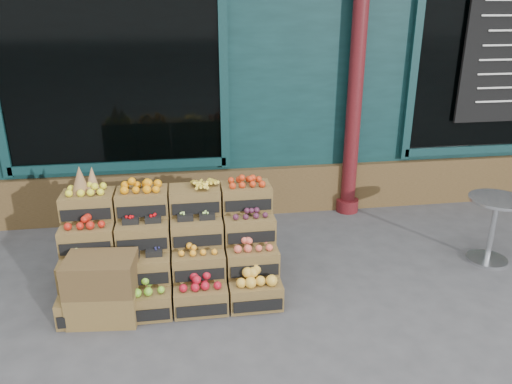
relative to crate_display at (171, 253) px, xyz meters
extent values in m
plane|color=#3E3E41|center=(1.02, -0.51, -0.37)|extent=(60.00, 60.00, 0.00)
cube|color=#0C2A2B|center=(1.02, 4.69, 2.03)|extent=(12.00, 6.00, 4.80)
cube|color=#0C2A2B|center=(1.02, 1.74, 1.13)|extent=(12.00, 0.12, 3.00)
cube|color=#4D391F|center=(1.02, 1.67, -0.07)|extent=(12.00, 0.18, 0.60)
cube|color=black|center=(-0.58, 1.67, 1.38)|extent=(2.40, 0.06, 2.00)
cube|color=black|center=(4.22, 1.67, 1.38)|extent=(2.40, 0.06, 2.00)
cylinder|color=#4F1216|center=(2.22, 1.54, 1.23)|extent=(0.18, 0.18, 3.20)
cube|color=black|center=(4.22, 1.59, 1.53)|extent=(1.30, 0.04, 1.60)
cube|color=brown|center=(-0.72, -0.38, -0.25)|extent=(0.46, 0.32, 0.23)
cube|color=black|center=(-0.72, -0.55, -0.27)|extent=(0.43, 0.02, 0.10)
cube|color=yellow|center=(-0.72, -0.38, -0.10)|extent=(0.37, 0.24, 0.07)
cube|color=brown|center=(-0.24, -0.38, -0.25)|extent=(0.46, 0.32, 0.23)
cube|color=black|center=(-0.24, -0.55, -0.27)|extent=(0.43, 0.02, 0.10)
cube|color=#6EB028|center=(-0.24, -0.38, -0.10)|extent=(0.37, 0.24, 0.08)
cube|color=brown|center=(0.24, -0.39, -0.25)|extent=(0.46, 0.32, 0.23)
cube|color=black|center=(0.24, -0.56, -0.27)|extent=(0.43, 0.02, 0.10)
cube|color=#A1101F|center=(0.24, -0.39, -0.09)|extent=(0.37, 0.24, 0.09)
cube|color=brown|center=(0.72, -0.39, -0.25)|extent=(0.46, 0.32, 0.23)
cube|color=black|center=(0.72, -0.56, -0.27)|extent=(0.43, 0.02, 0.10)
cube|color=gold|center=(0.72, -0.39, -0.08)|extent=(0.37, 0.24, 0.11)
cube|color=brown|center=(-0.72, -0.19, -0.02)|extent=(0.46, 0.32, 0.23)
cube|color=black|center=(-0.72, -0.36, -0.04)|extent=(0.43, 0.02, 0.10)
cube|color=#9F9547|center=(-0.72, -0.19, 0.13)|extent=(0.37, 0.24, 0.08)
cube|color=brown|center=(-0.24, -0.19, -0.02)|extent=(0.46, 0.32, 0.23)
cube|color=black|center=(-0.24, -0.36, -0.04)|extent=(0.43, 0.02, 0.10)
cube|color=#1D1E4F|center=(-0.24, -0.19, 0.11)|extent=(0.37, 0.24, 0.03)
cube|color=brown|center=(0.24, -0.19, -0.02)|extent=(0.46, 0.32, 0.23)
cube|color=black|center=(0.24, -0.36, -0.04)|extent=(0.43, 0.02, 0.10)
cube|color=orange|center=(0.24, -0.19, 0.13)|extent=(0.37, 0.24, 0.06)
cube|color=brown|center=(0.72, -0.19, -0.02)|extent=(0.46, 0.32, 0.23)
cube|color=black|center=(0.72, -0.36, -0.04)|extent=(0.43, 0.02, 0.10)
cube|color=#E05944|center=(0.72, -0.19, 0.13)|extent=(0.37, 0.24, 0.07)
cube|color=brown|center=(-0.71, 0.01, 0.21)|extent=(0.46, 0.32, 0.23)
cube|color=black|center=(-0.72, -0.16, 0.19)|extent=(0.43, 0.02, 0.10)
cube|color=#A91B0F|center=(-0.71, 0.01, 0.36)|extent=(0.37, 0.24, 0.08)
cube|color=brown|center=(-0.23, 0.01, 0.21)|extent=(0.46, 0.32, 0.23)
cube|color=black|center=(-0.24, -0.16, 0.19)|extent=(0.43, 0.02, 0.10)
cube|color=#B6060B|center=(-0.23, 0.01, 0.34)|extent=(0.37, 0.24, 0.03)
cube|color=brown|center=(0.24, 0.01, 0.21)|extent=(0.46, 0.32, 0.23)
cube|color=black|center=(0.24, -0.17, 0.19)|extent=(0.43, 0.02, 0.10)
cube|color=#A7D563|center=(0.24, 0.01, 0.34)|extent=(0.37, 0.24, 0.03)
cube|color=brown|center=(0.72, 0.00, 0.21)|extent=(0.46, 0.32, 0.23)
cube|color=black|center=(0.72, -0.17, 0.19)|extent=(0.43, 0.02, 0.10)
cube|color=#451B30|center=(0.72, 0.00, 0.35)|extent=(0.37, 0.24, 0.06)
cube|color=brown|center=(-0.71, 0.21, 0.44)|extent=(0.46, 0.32, 0.23)
cube|color=black|center=(-0.71, 0.04, 0.42)|extent=(0.43, 0.02, 0.10)
cube|color=yellow|center=(-0.71, 0.21, 0.60)|extent=(0.37, 0.24, 0.08)
cube|color=brown|center=(-0.23, 0.20, 0.44)|extent=(0.46, 0.32, 0.23)
cube|color=black|center=(-0.23, 0.03, 0.42)|extent=(0.43, 0.02, 0.10)
cube|color=orange|center=(-0.23, 0.20, 0.60)|extent=(0.37, 0.24, 0.08)
cube|color=brown|center=(0.25, 0.20, 0.44)|extent=(0.46, 0.32, 0.23)
cube|color=black|center=(0.25, 0.03, 0.42)|extent=(0.43, 0.02, 0.10)
cube|color=yellow|center=(0.25, 0.20, 0.59)|extent=(0.37, 0.24, 0.07)
cube|color=brown|center=(0.73, 0.20, 0.44)|extent=(0.46, 0.32, 0.23)
cube|color=black|center=(0.72, 0.03, 0.42)|extent=(0.43, 0.02, 0.10)
cube|color=red|center=(0.73, 0.20, 0.59)|extent=(0.37, 0.24, 0.07)
cube|color=#4D391F|center=(0.00, -0.19, -0.25)|extent=(1.90, 0.33, 0.23)
cube|color=#4D391F|center=(0.01, 0.01, -0.14)|extent=(1.90, 0.33, 0.46)
cube|color=#4D391F|center=(0.01, 0.20, -0.02)|extent=(1.90, 0.33, 0.69)
cone|color=olive|center=(-0.76, 0.21, 0.69)|extent=(0.16, 0.16, 0.27)
cone|color=olive|center=(-0.66, 0.24, 0.67)|extent=(0.14, 0.14, 0.23)
cube|color=brown|center=(-0.57, -0.39, -0.23)|extent=(0.61, 0.45, 0.28)
cube|color=#4D391F|center=(-0.57, -0.39, 0.06)|extent=(0.61, 0.45, 0.28)
cylinder|color=silver|center=(3.24, 0.04, -0.35)|extent=(0.41, 0.41, 0.03)
cylinder|color=silver|center=(3.24, 0.04, -0.02)|extent=(0.06, 0.06, 0.67)
cylinder|color=silver|center=(3.24, 0.04, 0.32)|extent=(0.56, 0.56, 0.03)
imported|color=#185620|center=(-0.85, 2.49, 0.71)|extent=(0.91, 0.74, 2.16)
camera|label=1|loc=(0.15, -4.15, 2.16)|focal=35.00mm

